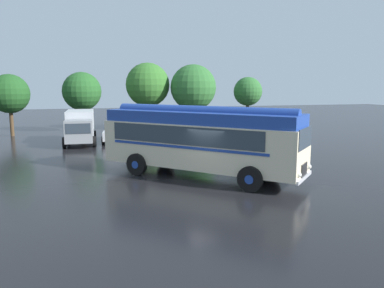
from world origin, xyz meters
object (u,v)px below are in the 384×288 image
object	(u,v)px
car_far_right	(212,128)
box_van	(80,126)
car_mid_left	(150,130)
car_mid_right	(182,129)
car_near_left	(116,131)
vintage_bus	(200,139)

from	to	relation	value
car_far_right	box_van	xyz separation A→B (m)	(-10.90, -0.29, 0.52)
car_mid_left	box_van	bearing A→B (deg)	-176.83
car_mid_right	box_van	world-z (taller)	box_van
car_mid_left	car_near_left	bearing A→B (deg)	-175.24
car_near_left	car_mid_right	xyz separation A→B (m)	(5.48, 0.08, 0.00)
car_far_right	car_mid_right	bearing A→B (deg)	-177.10
car_mid_right	car_far_right	xyz separation A→B (m)	(2.72, 0.14, 0.00)
car_near_left	box_van	bearing A→B (deg)	-178.48
car_mid_right	box_van	xyz separation A→B (m)	(-8.17, -0.15, 0.52)
vintage_bus	box_van	bearing A→B (deg)	114.58
vintage_bus	car_far_right	bearing A→B (deg)	69.00
car_mid_left	box_van	world-z (taller)	box_van
car_near_left	car_mid_left	world-z (taller)	same
car_far_right	vintage_bus	bearing A→B (deg)	-111.00
vintage_bus	car_mid_right	size ratio (longest dim) A/B	2.07
car_near_left	box_van	distance (m)	2.74
car_mid_right	box_van	bearing A→B (deg)	-178.96
car_mid_left	car_far_right	distance (m)	5.43
car_mid_left	car_far_right	world-z (taller)	same
car_mid_right	car_near_left	bearing A→B (deg)	-179.19
vintage_bus	car_mid_right	xyz separation A→B (m)	(2.31, 12.97, -1.05)
car_far_right	box_van	world-z (taller)	box_van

